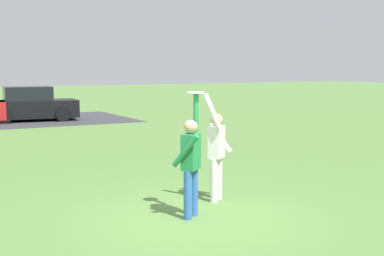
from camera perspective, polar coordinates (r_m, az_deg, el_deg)
name	(u,v)px	position (r m, az deg, el deg)	size (l,w,h in m)	color
ground_plane	(193,219)	(9.13, 0.10, -9.56)	(120.00, 120.00, 0.00)	#567F3D
person_catcher	(191,160)	(9.00, -0.12, -3.38)	(0.57, 0.55, 2.08)	#3366B7
person_defender	(216,149)	(10.15, 2.59, -2.26)	(0.65, 0.64, 2.05)	silver
frisbee_disc	(196,93)	(9.09, 0.42, 3.76)	(0.29, 0.29, 0.02)	white
parked_car_black	(31,105)	(26.10, -16.64, 2.33)	(4.26, 2.36, 1.59)	black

